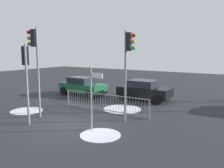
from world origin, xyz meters
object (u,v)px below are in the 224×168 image
object	(u,v)px
traffic_light_foreground_left	(26,66)
car_green_mid	(83,86)
traffic_light_mid_left	(35,52)
car_black_trailing	(144,90)
direction_sign_post	(92,96)
traffic_light_foreground_right	(128,56)

from	to	relation	value
traffic_light_foreground_left	car_green_mid	distance (m)	7.93
traffic_light_mid_left	car_black_trailing	xyz separation A→B (m)	(3.05, 7.12, -2.75)
car_green_mid	direction_sign_post	bearing A→B (deg)	-44.14
traffic_light_foreground_right	direction_sign_post	bearing A→B (deg)	-27.14
traffic_light_mid_left	car_green_mid	world-z (taller)	traffic_light_mid_left
car_green_mid	car_black_trailing	bearing A→B (deg)	13.51
traffic_light_mid_left	direction_sign_post	world-z (taller)	traffic_light_mid_left
direction_sign_post	car_green_mid	size ratio (longest dim) A/B	0.75
car_black_trailing	car_green_mid	distance (m)	5.11
traffic_light_foreground_right	direction_sign_post	xyz separation A→B (m)	(-0.68, -2.08, -1.73)
traffic_light_foreground_left	car_black_trailing	xyz separation A→B (m)	(2.50, 8.14, -2.11)
traffic_light_mid_left	traffic_light_foreground_left	world-z (taller)	traffic_light_mid_left
traffic_light_foreground_right	traffic_light_foreground_left	bearing A→B (deg)	-62.65
traffic_light_foreground_left	car_black_trailing	bearing A→B (deg)	14.33
traffic_light_mid_left	direction_sign_post	distance (m)	4.31
traffic_light_foreground_right	car_black_trailing	world-z (taller)	traffic_light_foreground_right
traffic_light_foreground_left	direction_sign_post	world-z (taller)	traffic_light_foreground_left
traffic_light_foreground_right	direction_sign_post	world-z (taller)	traffic_light_foreground_right
car_black_trailing	car_green_mid	world-z (taller)	same
car_black_trailing	car_green_mid	bearing A→B (deg)	-170.28
traffic_light_foreground_right	traffic_light_mid_left	xyz separation A→B (m)	(-4.56, -1.95, 0.15)
traffic_light_foreground_right	traffic_light_foreground_left	distance (m)	5.01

